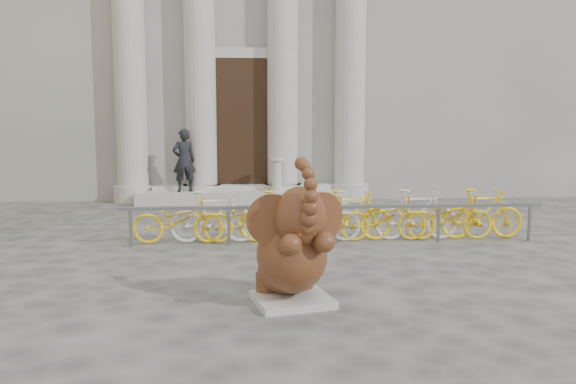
{
  "coord_description": "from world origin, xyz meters",
  "views": [
    {
      "loc": [
        0.16,
        -6.88,
        2.2
      ],
      "look_at": [
        0.84,
        2.58,
        1.1
      ],
      "focal_mm": 35.0,
      "sensor_mm": 36.0,
      "label": 1
    }
  ],
  "objects": [
    {
      "name": "ground",
      "position": [
        0.0,
        0.0,
        0.0
      ],
      "size": [
        80.0,
        80.0,
        0.0
      ],
      "primitive_type": "plane",
      "color": "#474442",
      "rests_on": "ground"
    },
    {
      "name": "classical_building",
      "position": [
        0.0,
        14.93,
        5.98
      ],
      "size": [
        22.0,
        10.7,
        12.0
      ],
      "color": "gray",
      "rests_on": "ground"
    },
    {
      "name": "entrance_steps",
      "position": [
        0.0,
        9.4,
        0.18
      ],
      "size": [
        6.0,
        1.2,
        0.36
      ],
      "primitive_type": "cube",
      "color": "#A8A59E",
      "rests_on": "ground"
    },
    {
      "name": "elephant_statue",
      "position": [
        0.71,
        -0.1,
        0.67
      ],
      "size": [
        1.2,
        1.45,
        1.84
      ],
      "rotation": [
        0.0,
        0.0,
        0.23
      ],
      "color": "#A8A59E",
      "rests_on": "ground"
    },
    {
      "name": "bike_rack",
      "position": [
        1.78,
        3.73,
        0.5
      ],
      "size": [
        8.0,
        0.53,
        1.0
      ],
      "color": "slate",
      "rests_on": "ground"
    },
    {
      "name": "pedestrian",
      "position": [
        -1.65,
        9.22,
        1.25
      ],
      "size": [
        0.75,
        0.61,
        1.79
      ],
      "primitive_type": "imported",
      "rotation": [
        0.0,
        0.0,
        3.45
      ],
      "color": "black",
      "rests_on": "entrance_steps"
    },
    {
      "name": "balustrade_post",
      "position": [
        0.98,
        9.1,
        0.81
      ],
      "size": [
        0.4,
        0.4,
        0.99
      ],
      "color": "#A8A59E",
      "rests_on": "entrance_steps"
    }
  ]
}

